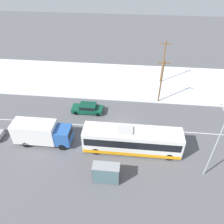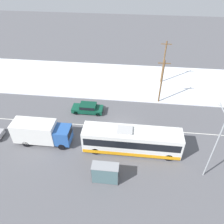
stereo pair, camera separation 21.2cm
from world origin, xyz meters
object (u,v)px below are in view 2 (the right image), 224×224
object	(u,v)px
box_truck	(41,132)
pedestrian_at_stop	(113,168)
utility_pole_roadside	(162,81)
bus_shelter	(105,172)
streetlamp	(216,139)
sedan_car	(88,108)
utility_pole_snowlot	(164,62)
city_bus	(132,140)

from	to	relation	value
box_truck	pedestrian_at_stop	distance (m)	10.28
pedestrian_at_stop	utility_pole_roadside	world-z (taller)	utility_pole_roadside
box_truck	utility_pole_roadside	xyz separation A→B (m)	(15.32, 10.70, 2.08)
bus_shelter	streetlamp	bearing A→B (deg)	13.65
box_truck	sedan_car	bearing A→B (deg)	56.39
pedestrian_at_stop	utility_pole_roadside	size ratio (longest dim) A/B	0.24
sedan_car	streetlamp	distance (m)	18.20
pedestrian_at_stop	bus_shelter	size ratio (longest dim) A/B	0.63
pedestrian_at_stop	utility_pole_snowlot	size ratio (longest dim) A/B	0.23
city_bus	pedestrian_at_stop	xyz separation A→B (m)	(-1.88, -3.83, -0.56)
sedan_car	pedestrian_at_stop	xyz separation A→B (m)	(4.95, -10.76, 0.30)
bus_shelter	utility_pole_roadside	distance (m)	17.20
box_truck	utility_pole_snowlot	distance (m)	23.53
utility_pole_roadside	bus_shelter	bearing A→B (deg)	-112.46
sedan_car	utility_pole_snowlot	world-z (taller)	utility_pole_snowlot
city_bus	box_truck	distance (m)	11.35
city_bus	bus_shelter	bearing A→B (deg)	-117.31
pedestrian_at_stop	utility_pole_snowlot	bearing A→B (deg)	72.52
sedan_car	streetlamp	xyz separation A→B (m)	(15.02, -9.27, 4.43)
bus_shelter	sedan_car	bearing A→B (deg)	109.79
streetlamp	box_truck	bearing A→B (deg)	172.81
city_bus	utility_pole_roadside	bearing A→B (deg)	69.88
box_truck	streetlamp	distance (m)	20.01
box_truck	pedestrian_at_stop	xyz separation A→B (m)	(9.47, -3.96, -0.65)
sedan_car	pedestrian_at_stop	distance (m)	11.85
box_truck	bus_shelter	world-z (taller)	box_truck
utility_pole_snowlot	pedestrian_at_stop	bearing A→B (deg)	-107.48
box_truck	utility_pole_snowlot	bearing A→B (deg)	46.64
box_truck	utility_pole_roadside	bearing A→B (deg)	34.92
pedestrian_at_stop	streetlamp	world-z (taller)	streetlamp
city_bus	utility_pole_snowlot	xyz separation A→B (m)	(4.73, 17.15, 2.39)
pedestrian_at_stop	utility_pole_roadside	distance (m)	16.02
city_bus	sedan_car	xyz separation A→B (m)	(-6.83, 6.94, -0.87)
box_truck	pedestrian_at_stop	size ratio (longest dim) A/B	4.05
pedestrian_at_stop	streetlamp	distance (m)	10.99
city_bus	sedan_car	bearing A→B (deg)	134.56
city_bus	streetlamp	xyz separation A→B (m)	(8.19, -2.33, 3.57)
pedestrian_at_stop	utility_pole_roadside	xyz separation A→B (m)	(5.85, 14.66, 2.73)
city_bus	bus_shelter	size ratio (longest dim) A/B	4.14
streetlamp	utility_pole_roadside	distance (m)	13.90
utility_pole_roadside	sedan_car	bearing A→B (deg)	-160.18
box_truck	bus_shelter	bearing A→B (deg)	-29.98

